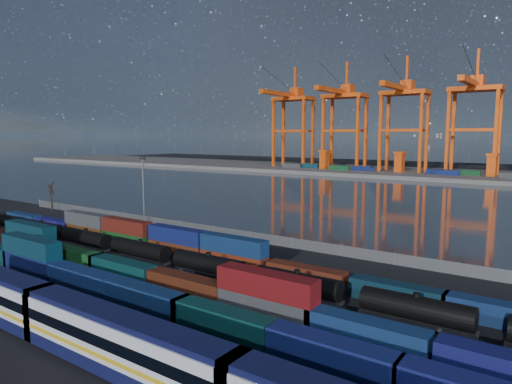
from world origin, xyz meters
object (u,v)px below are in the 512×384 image
Objects in this scene: bare_tree at (51,196)px; gantry_cranes at (438,101)px; tanker_string at (209,265)px; passenger_train at (120,345)px.

gantry_cranes is at bearing 70.85° from bare_tree.
gantry_cranes is at bearing 94.80° from tanker_string.
passenger_train is 28.91m from tanker_string.
passenger_train is 9.11× the size of bare_tree.
tanker_string is 0.69× the size of gantry_cranes.
passenger_train is 0.58× the size of tanker_string.
bare_tree is 0.04× the size of gantry_cranes.
passenger_train reaches higher than tanker_string.
passenger_train is 102.34m from bare_tree.
passenger_train is at bearing -64.66° from tanker_string.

